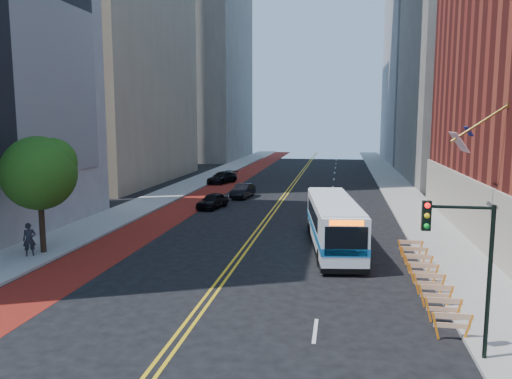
{
  "coord_description": "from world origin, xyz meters",
  "views": [
    {
      "loc": [
        5.57,
        -19.69,
        7.77
      ],
      "look_at": [
        0.88,
        8.0,
        3.82
      ],
      "focal_mm": 35.0,
      "sensor_mm": 36.0,
      "label": 1
    }
  ],
  "objects": [
    {
      "name": "lane_dashes",
      "position": [
        4.8,
        38.0,
        0.01
      ],
      "size": [
        0.14,
        98.2,
        0.01
      ],
      "color": "silver",
      "rests_on": "ground"
    },
    {
      "name": "midrise_right_near",
      "position": [
        23.0,
        48.0,
        20.0
      ],
      "size": [
        18.0,
        26.0,
        40.0
      ],
      "primitive_type": "cube",
      "color": "slate",
      "rests_on": "ground"
    },
    {
      "name": "center_line_outer",
      "position": [
        0.18,
        30.0,
        0.0
      ],
      "size": [
        0.14,
        140.0,
        0.01
      ],
      "primitive_type": "cube",
      "color": "gold",
      "rests_on": "ground"
    },
    {
      "name": "pedestrian",
      "position": [
        -11.57,
        5.13,
        1.09
      ],
      "size": [
        0.82,
        0.75,
        1.87
      ],
      "primitive_type": "imported",
      "rotation": [
        0.0,
        0.0,
        0.58
      ],
      "color": "black",
      "rests_on": "sidewalk_left"
    },
    {
      "name": "bus_lane_paint",
      "position": [
        -8.1,
        30.0,
        0.0
      ],
      "size": [
        3.6,
        140.0,
        0.01
      ],
      "primitive_type": "cube",
      "color": "#63150E",
      "rests_on": "ground"
    },
    {
      "name": "traffic_signal",
      "position": [
        9.41,
        -3.51,
        3.72
      ],
      "size": [
        2.21,
        0.34,
        5.07
      ],
      "color": "black",
      "rests_on": "sidewalk_right"
    },
    {
      "name": "car_a",
      "position": [
        -5.44,
        22.37,
        0.68
      ],
      "size": [
        2.43,
        4.23,
        1.36
      ],
      "primitive_type": "imported",
      "rotation": [
        0.0,
        0.0,
        -0.22
      ],
      "color": "black",
      "rests_on": "ground"
    },
    {
      "name": "midrise_right_far",
      "position": [
        24.0,
        78.0,
        27.5
      ],
      "size": [
        20.0,
        28.0,
        55.0
      ],
      "primitive_type": "cube",
      "color": "gray",
      "rests_on": "ground"
    },
    {
      "name": "center_line_inner",
      "position": [
        -0.18,
        30.0,
        0.0
      ],
      "size": [
        0.14,
        140.0,
        0.01
      ],
      "primitive_type": "cube",
      "color": "gold",
      "rests_on": "ground"
    },
    {
      "name": "sidewalk_left",
      "position": [
        -12.0,
        30.0,
        0.07
      ],
      "size": [
        4.0,
        140.0,
        0.15
      ],
      "primitive_type": "cube",
      "color": "gray",
      "rests_on": "ground"
    },
    {
      "name": "car_c",
      "position": [
        -8.7,
        39.54,
        0.7
      ],
      "size": [
        3.5,
        5.22,
        1.4
      ],
      "primitive_type": "imported",
      "rotation": [
        0.0,
        0.0,
        -0.35
      ],
      "color": "black",
      "rests_on": "ground"
    },
    {
      "name": "transit_bus",
      "position": [
        5.23,
        10.15,
        1.59
      ],
      "size": [
        3.81,
        11.31,
        3.05
      ],
      "rotation": [
        0.0,
        0.0,
        0.13
      ],
      "color": "white",
      "rests_on": "ground"
    },
    {
      "name": "ground",
      "position": [
        0.0,
        0.0,
        0.0
      ],
      "size": [
        160.0,
        160.0,
        0.0
      ],
      "primitive_type": "plane",
      "color": "black",
      "rests_on": "ground"
    },
    {
      "name": "car_b",
      "position": [
        -3.98,
        28.73,
        0.69
      ],
      "size": [
        1.94,
        4.36,
        1.39
      ],
      "primitive_type": "imported",
      "rotation": [
        0.0,
        0.0,
        -0.12
      ],
      "color": "black",
      "rests_on": "ground"
    },
    {
      "name": "street_tree",
      "position": [
        -11.24,
        6.04,
        4.91
      ],
      "size": [
        4.2,
        4.2,
        6.7
      ],
      "color": "black",
      "rests_on": "sidewalk_left"
    },
    {
      "name": "sidewalk_right",
      "position": [
        12.0,
        30.0,
        0.07
      ],
      "size": [
        4.0,
        140.0,
        0.15
      ],
      "primitive_type": "cube",
      "color": "gray",
      "rests_on": "ground"
    },
    {
      "name": "construction_barriers",
      "position": [
        9.6,
        3.42,
        0.68
      ],
      "size": [
        1.42,
        10.91,
        1.0
      ],
      "color": "orange",
      "rests_on": "ground"
    }
  ]
}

